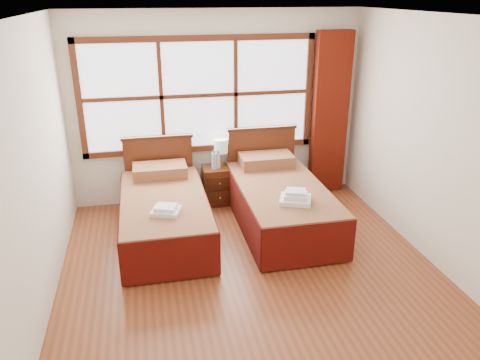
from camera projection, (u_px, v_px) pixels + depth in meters
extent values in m
plane|color=brown|center=(255.00, 280.00, 4.87)|extent=(4.50, 4.50, 0.00)
plane|color=white|center=(259.00, 17.00, 3.89)|extent=(4.50, 4.50, 0.00)
plane|color=silver|center=(217.00, 108.00, 6.42)|extent=(4.00, 0.00, 4.00)
plane|color=silver|center=(30.00, 180.00, 3.99)|extent=(0.00, 4.50, 4.50)
plane|color=silver|center=(447.00, 149.00, 4.77)|extent=(0.00, 4.50, 4.50)
cube|color=white|center=(199.00, 95.00, 6.27)|extent=(3.00, 0.02, 1.40)
cube|color=#502211|center=(201.00, 148.00, 6.53)|extent=(3.16, 0.06, 0.08)
cube|color=#502211|center=(197.00, 38.00, 5.97)|extent=(3.16, 0.06, 0.08)
cube|color=#502211|center=(79.00, 101.00, 5.95)|extent=(0.08, 0.06, 1.56)
cube|color=#502211|center=(308.00, 91.00, 6.55)|extent=(0.08, 0.06, 1.56)
cube|color=#502211|center=(161.00, 97.00, 6.15)|extent=(0.05, 0.05, 1.40)
cube|color=#502211|center=(236.00, 94.00, 6.35)|extent=(0.05, 0.05, 1.40)
cube|color=#502211|center=(199.00, 96.00, 6.25)|extent=(3.00, 0.05, 0.05)
cube|color=#611509|center=(330.00, 114.00, 6.65)|extent=(0.50, 0.16, 2.30)
cube|color=#3C1B0C|center=(166.00, 226.00, 5.67)|extent=(0.89, 1.77, 0.29)
cube|color=#5D190D|center=(164.00, 207.00, 5.58)|extent=(0.99, 1.97, 0.24)
cube|color=#530E08|center=(123.00, 221.00, 5.53)|extent=(0.03, 1.97, 0.49)
cube|color=#530E08|center=(206.00, 214.00, 5.73)|extent=(0.03, 1.97, 0.49)
cube|color=#530E08|center=(171.00, 260.00, 4.74)|extent=(0.99, 0.03, 0.49)
cube|color=#5D190D|center=(160.00, 170.00, 6.15)|extent=(0.69, 0.40, 0.15)
cube|color=#502211|center=(159.00, 171.00, 6.46)|extent=(0.93, 0.06, 0.96)
cube|color=#3C1B0C|center=(157.00, 137.00, 6.28)|extent=(0.96, 0.08, 0.04)
cube|color=#3C1B0C|center=(281.00, 215.00, 5.95)|extent=(0.92, 1.85, 0.30)
cube|color=#5D190D|center=(281.00, 195.00, 5.85)|extent=(1.03, 2.05, 0.25)
cube|color=#530E08|center=(241.00, 210.00, 5.81)|extent=(0.03, 2.05, 0.51)
cube|color=#530E08|center=(320.00, 202.00, 6.01)|extent=(0.03, 2.05, 0.51)
cube|color=#530E08|center=(308.00, 246.00, 4.98)|extent=(1.03, 0.03, 0.51)
cube|color=#5D190D|center=(266.00, 160.00, 6.45)|extent=(0.72, 0.42, 0.16)
cube|color=#502211|center=(261.00, 163.00, 6.74)|extent=(0.96, 0.06, 1.00)
cube|color=#3C1B0C|center=(262.00, 128.00, 6.55)|extent=(1.00, 0.08, 0.04)
cube|color=#502211|center=(217.00, 185.00, 6.57)|extent=(0.40, 0.36, 0.53)
cube|color=#3C1B0C|center=(220.00, 197.00, 6.44)|extent=(0.35, 0.02, 0.16)
cube|color=#3C1B0C|center=(220.00, 183.00, 6.36)|extent=(0.35, 0.02, 0.16)
sphere|color=#A68C38|center=(220.00, 198.00, 6.42)|extent=(0.03, 0.03, 0.03)
sphere|color=#A68C38|center=(220.00, 184.00, 6.34)|extent=(0.03, 0.03, 0.03)
cube|color=white|center=(166.00, 211.00, 5.13)|extent=(0.37, 0.34, 0.05)
cube|color=white|center=(166.00, 208.00, 5.12)|extent=(0.28, 0.26, 0.04)
cube|color=white|center=(295.00, 200.00, 5.35)|extent=(0.44, 0.41, 0.05)
cube|color=white|center=(296.00, 196.00, 5.33)|extent=(0.33, 0.31, 0.05)
cube|color=white|center=(296.00, 192.00, 5.31)|extent=(0.27, 0.25, 0.04)
cylinder|color=#C1853E|center=(221.00, 164.00, 6.57)|extent=(0.12, 0.12, 0.02)
cylinder|color=#C1853E|center=(221.00, 158.00, 6.53)|extent=(0.03, 0.03, 0.16)
cylinder|color=silver|center=(221.00, 146.00, 6.47)|extent=(0.19, 0.19, 0.19)
cylinder|color=#A4C0D3|center=(214.00, 161.00, 6.36)|extent=(0.07, 0.07, 0.23)
cylinder|color=blue|center=(214.00, 152.00, 6.31)|extent=(0.03, 0.03, 0.03)
cylinder|color=#A4C0D3|center=(218.00, 160.00, 6.41)|extent=(0.07, 0.07, 0.22)
cylinder|color=blue|center=(218.00, 152.00, 6.36)|extent=(0.03, 0.03, 0.03)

